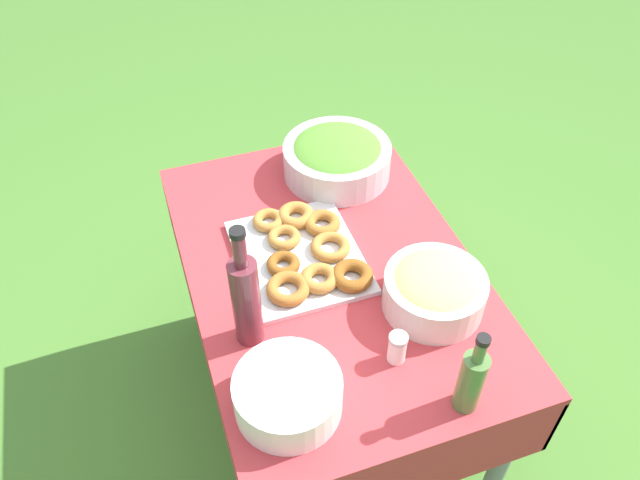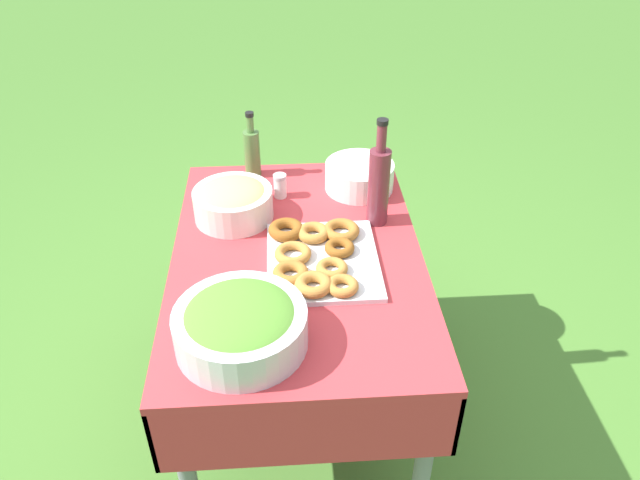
% 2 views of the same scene
% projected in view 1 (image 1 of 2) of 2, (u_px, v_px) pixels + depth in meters
% --- Properties ---
extents(ground_plane, '(14.00, 14.00, 0.00)m').
position_uv_depth(ground_plane, '(328.00, 405.00, 2.22)').
color(ground_plane, '#477A2D').
extents(picnic_table, '(1.14, 0.76, 0.73)m').
position_uv_depth(picnic_table, '(330.00, 292.00, 1.79)').
color(picnic_table, '#B73338').
rests_on(picnic_table, ground_plane).
extents(salad_bowl, '(0.34, 0.34, 0.12)m').
position_uv_depth(salad_bowl, '(337.00, 157.00, 1.95)').
color(salad_bowl, silver).
rests_on(salad_bowl, picnic_table).
extents(pasta_bowl, '(0.26, 0.26, 0.12)m').
position_uv_depth(pasta_bowl, '(435.00, 289.00, 1.56)').
color(pasta_bowl, silver).
rests_on(pasta_bowl, picnic_table).
extents(donut_platter, '(0.42, 0.35, 0.05)m').
position_uv_depth(donut_platter, '(304.00, 253.00, 1.71)').
color(donut_platter, silver).
rests_on(donut_platter, picnic_table).
extents(plate_stack, '(0.24, 0.24, 0.10)m').
position_uv_depth(plate_stack, '(288.00, 394.00, 1.37)').
color(plate_stack, white).
rests_on(plate_stack, picnic_table).
extents(olive_oil_bottle, '(0.06, 0.06, 0.25)m').
position_uv_depth(olive_oil_bottle, '(471.00, 380.00, 1.34)').
color(olive_oil_bottle, '#4C7238').
rests_on(olive_oil_bottle, picnic_table).
extents(wine_bottle, '(0.07, 0.07, 0.36)m').
position_uv_depth(wine_bottle, '(246.00, 299.00, 1.44)').
color(wine_bottle, maroon).
rests_on(wine_bottle, picnic_table).
extents(salt_shaker, '(0.05, 0.05, 0.09)m').
position_uv_depth(salt_shaker, '(397.00, 348.00, 1.46)').
color(salt_shaker, white).
rests_on(salt_shaker, picnic_table).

